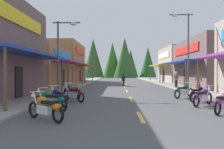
{
  "coord_description": "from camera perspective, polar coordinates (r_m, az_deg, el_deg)",
  "views": [
    {
      "loc": [
        -0.94,
        -1.92,
        1.77
      ],
      "look_at": [
        -1.57,
        32.33,
        1.39
      ],
      "focal_mm": 38.94,
      "sensor_mm": 36.0,
      "label": 1
    }
  ],
  "objects": [
    {
      "name": "streetlamp_right",
      "position": [
        22.21,
        16.76,
        7.38
      ],
      "size": [
        2.08,
        0.3,
        6.84
      ],
      "color": "#474C51",
      "rests_on": "ground"
    },
    {
      "name": "rider_cruising_lead",
      "position": [
        29.87,
        2.66,
        -1.5
      ],
      "size": [
        0.6,
        2.14,
        1.57
      ],
      "rotation": [
        0.0,
        0.0,
        1.6
      ],
      "color": "black",
      "rests_on": "ground"
    },
    {
      "name": "sidewalk_left",
      "position": [
        31.99,
        -8.17,
        -2.43
      ],
      "size": [
        2.3,
        89.22,
        0.12
      ],
      "primitive_type": "cube",
      "color": "gray",
      "rests_on": "ground"
    },
    {
      "name": "motorcycle_parked_left_0",
      "position": [
        9.18,
        -15.35,
        -7.39
      ],
      "size": [
        1.71,
        1.44,
        1.04
      ],
      "rotation": [
        0.0,
        0.0,
        2.45
      ],
      "color": "black",
      "rests_on": "ground"
    },
    {
      "name": "motorcycle_parked_right_3",
      "position": [
        13.47,
        20.52,
        -4.85
      ],
      "size": [
        1.56,
        1.61,
        1.04
      ],
      "rotation": [
        0.0,
        0.0,
        0.8
      ],
      "color": "black",
      "rests_on": "ground"
    },
    {
      "name": "storefront_left_middle",
      "position": [
        29.79,
        -17.18,
        1.73
      ],
      "size": [
        7.97,
        11.44,
        4.7
      ],
      "color": "olive",
      "rests_on": "ground"
    },
    {
      "name": "motorcycle_parked_right_2",
      "position": [
        11.4,
        24.8,
        -5.86
      ],
      "size": [
        1.52,
        1.64,
        1.04
      ],
      "rotation": [
        0.0,
        0.0,
        0.83
      ],
      "color": "black",
      "rests_on": "ground"
    },
    {
      "name": "motorcycle_parked_left_4",
      "position": [
        16.45,
        -9.4,
        -3.83
      ],
      "size": [
        1.48,
        1.68,
        1.04
      ],
      "rotation": [
        0.0,
        0.0,
        2.29
      ],
      "color": "black",
      "rests_on": "ground"
    },
    {
      "name": "motorcycle_parked_left_2",
      "position": [
        12.94,
        -12.53,
        -5.05
      ],
      "size": [
        1.37,
        1.77,
        1.04
      ],
      "rotation": [
        0.0,
        0.0,
        2.22
      ],
      "color": "black",
      "rests_on": "ground"
    },
    {
      "name": "storefront_right_middle",
      "position": [
        30.91,
        22.74,
        2.46
      ],
      "size": [
        8.38,
        13.23,
        5.55
      ],
      "color": "brown",
      "rests_on": "ground"
    },
    {
      "name": "motorcycle_parked_right_4",
      "position": [
        15.5,
        19.63,
        -4.13
      ],
      "size": [
        1.59,
        1.58,
        1.04
      ],
      "rotation": [
        0.0,
        0.0,
        0.78
      ],
      "color": "black",
      "rests_on": "ground"
    },
    {
      "name": "pedestrian_by_shop",
      "position": [
        26.96,
        14.84,
        -0.9
      ],
      "size": [
        0.52,
        0.39,
        1.81
      ],
      "rotation": [
        0.0,
        0.0,
        2.01
      ],
      "color": "black",
      "rests_on": "ground"
    },
    {
      "name": "storefront_left_far",
      "position": [
        42.93,
        -12.51,
        2.7
      ],
      "size": [
        9.43,
        13.34,
        6.65
      ],
      "color": "olive",
      "rests_on": "ground"
    },
    {
      "name": "storefront_right_far",
      "position": [
        43.55,
        16.85,
        2.15
      ],
      "size": [
        9.24,
        12.04,
        5.89
      ],
      "color": "gray",
      "rests_on": "ground"
    },
    {
      "name": "centerline_dashes",
      "position": [
        36.51,
        2.53,
        -2.14
      ],
      "size": [
        0.16,
        67.4,
        0.01
      ],
      "color": "#E0C64C",
      "rests_on": "ground"
    },
    {
      "name": "ground",
      "position": [
        31.6,
        2.76,
        -2.67
      ],
      "size": [
        9.83,
        89.22,
        0.1
      ],
      "primitive_type": "cube",
      "color": "#4C4C4F"
    },
    {
      "name": "motorcycle_parked_left_1",
      "position": [
        11.34,
        -14.28,
        -5.85
      ],
      "size": [
        1.86,
        1.23,
        1.04
      ],
      "rotation": [
        0.0,
        0.0,
        2.58
      ],
      "color": "black",
      "rests_on": "ground"
    },
    {
      "name": "motorcycle_parked_right_5",
      "position": [
        17.11,
        16.51,
        -3.68
      ],
      "size": [
        1.71,
        1.45,
        1.04
      ],
      "rotation": [
        0.0,
        0.0,
        0.7
      ],
      "color": "black",
      "rests_on": "ground"
    },
    {
      "name": "sidewalk_right",
      "position": [
        32.34,
        13.57,
        -2.41
      ],
      "size": [
        2.3,
        89.22,
        0.12
      ],
      "primitive_type": "cube",
      "color": "#9E9991",
      "rests_on": "ground"
    },
    {
      "name": "treeline_backdrop",
      "position": [
        77.39,
        1.46,
        3.53
      ],
      "size": [
        23.77,
        11.19,
        12.36
      ],
      "color": "#2C5223",
      "rests_on": "ground"
    },
    {
      "name": "streetlamp_left",
      "position": [
        18.62,
        -11.55,
        6.47
      ],
      "size": [
        2.08,
        0.3,
        5.54
      ],
      "color": "#474C51",
      "rests_on": "ground"
    },
    {
      "name": "pedestrian_browsing",
      "position": [
        21.75,
        19.65,
        -1.27
      ],
      "size": [
        0.56,
        0.31,
        1.81
      ],
      "rotation": [
        0.0,
        0.0,
        4.55
      ],
      "color": "maroon",
      "rests_on": "ground"
    },
    {
      "name": "motorcycle_parked_left_3",
      "position": [
        14.72,
        -9.04,
        -4.35
      ],
      "size": [
        1.59,
        1.58,
        1.04
      ],
      "rotation": [
        0.0,
        0.0,
        2.36
      ],
      "color": "black",
      "rests_on": "ground"
    }
  ]
}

